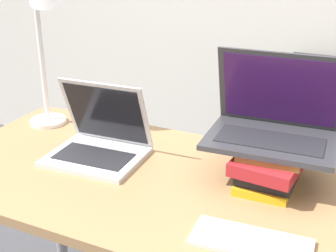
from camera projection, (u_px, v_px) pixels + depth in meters
The scene contains 7 objects.
desk at pixel (168, 205), 1.45m from camera, with size 1.52×0.72×0.78m.
laptop_left at pixel (99, 142), 1.56m from camera, with size 0.32×0.27×0.25m.
book_stack at pixel (271, 163), 1.39m from camera, with size 0.20×0.29×0.12m.
laptop_on_books at pixel (274, 123), 1.39m from camera, with size 0.39×0.28×0.26m.
wireless_keyboard at pixel (251, 242), 1.13m from camera, with size 0.30×0.14×0.01m.
desk_lamp at pixel (45, 3), 1.61m from camera, with size 0.23×0.20×0.63m.
mini_fridge at pixel (322, 151), 2.39m from camera, with size 0.48×0.54×0.87m.
Camera 1 is at (0.53, -0.76, 1.48)m, focal length 50.00 mm.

